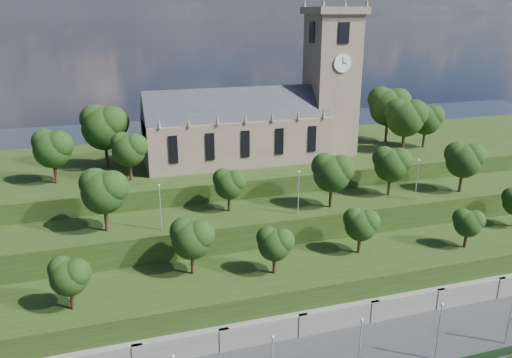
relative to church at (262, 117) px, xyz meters
name	(u,v)px	position (x,y,z in m)	size (l,w,h in m)	color
retaining_wall	(336,322)	(-0.79, -34.01, -20.02)	(160.00, 2.10, 5.00)	slate
embankment_lower	(318,288)	(-0.79, -27.98, -18.52)	(160.00, 12.00, 8.00)	#1F3411
embankment_upper	(290,242)	(-0.79, -16.98, -16.52)	(160.00, 10.00, 12.00)	#1F3411
hilltop	(251,190)	(-0.79, 4.02, -15.02)	(160.00, 32.00, 15.00)	#1F3411
church	(262,117)	(0.00, 0.00, 0.00)	(38.60, 12.35, 27.60)	#725F4F
trees_lower	(310,232)	(-2.12, -27.70, -9.98)	(70.71, 8.71, 7.61)	black
trees_upper	(315,172)	(2.62, -18.02, -4.93)	(62.67, 8.00, 8.75)	black
trees_hilltop	(285,120)	(4.30, -0.44, -0.68)	(74.07, 16.36, 11.27)	black
lamp_posts_promenade	(360,344)	(-2.79, -43.48, -16.17)	(60.36, 0.36, 7.49)	#B2B2B7
lamp_posts_upper	(299,189)	(-0.79, -19.98, -6.62)	(40.36, 0.36, 6.63)	#B2B2B7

